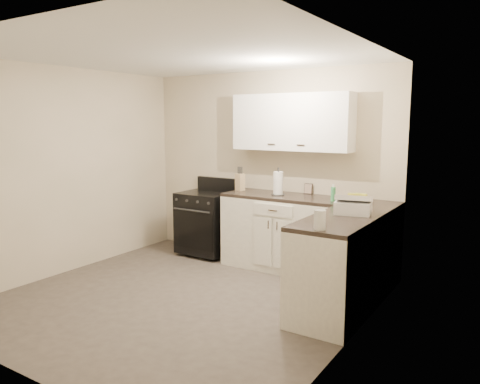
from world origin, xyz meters
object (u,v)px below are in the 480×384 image
Objects in this scene: knife_block at (240,182)px; paper_towel at (278,183)px; countertop_grill at (353,207)px; stove at (206,222)px; wicker_basket at (357,200)px.

knife_block is 0.77× the size of paper_towel.
paper_towel is at bearing 139.29° from countertop_grill.
paper_towel is (0.60, -0.06, 0.03)m from knife_block.
stove is 2.44× the size of countertop_grill.
paper_towel is at bearing 8.99° from knife_block.
stove is 3.28× the size of wicker_basket.
paper_towel is (1.12, 0.01, 0.63)m from stove.
stove is at bearing 177.87° from wicker_basket.
stove is 0.79m from knife_block.
wicker_basket is at bearing 9.82° from knife_block.
knife_block is (0.52, 0.07, 0.59)m from stove.
stove is at bearing -157.42° from knife_block.
knife_block is 0.88× the size of wicker_basket.
countertop_grill is at bearing -15.49° from stove.
wicker_basket is at bearing -4.70° from paper_towel.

